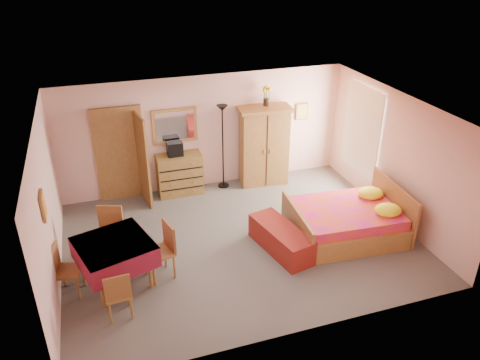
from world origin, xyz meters
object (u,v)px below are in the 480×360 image
object	(u,v)px
chair_north	(109,235)
chair_south	(118,292)
stereo	(175,149)
chair_west	(68,271)
wardrobe	(264,146)
chest_of_drawers	(180,174)
floor_lamp	(223,147)
wall_mirror	(175,126)
bed	(346,213)
chair_east	(159,252)
sunflower_vase	(266,96)
dining_table	(116,263)
bench	(281,239)

from	to	relation	value
chair_north	chair_south	bearing A→B (deg)	110.49
stereo	chair_west	bearing A→B (deg)	-129.49
wardrobe	chair_west	distance (m)	5.16
wardrobe	chair_north	size ratio (longest dim) A/B	1.90
chest_of_drawers	chair_north	size ratio (longest dim) A/B	1.02
floor_lamp	chair_south	size ratio (longest dim) A/B	2.31
wall_mirror	chair_west	bearing A→B (deg)	-129.79
bed	chair_east	size ratio (longest dim) A/B	2.11
chest_of_drawers	chair_east	size ratio (longest dim) A/B	1.01
bed	chair_north	world-z (taller)	chair_north
sunflower_vase	dining_table	xyz separation A→B (m)	(-3.69, -2.83, -1.67)
chair_west	chair_east	size ratio (longest dim) A/B	0.90
sunflower_vase	chair_south	xyz separation A→B (m)	(-3.73, -3.58, -1.65)
stereo	dining_table	size ratio (longest dim) A/B	0.30
floor_lamp	chair_south	xyz separation A→B (m)	(-2.70, -3.57, -0.56)
chest_of_drawers	wall_mirror	xyz separation A→B (m)	(0.00, 0.21, 1.08)
stereo	floor_lamp	bearing A→B (deg)	-0.14
stereo	bench	distance (m)	3.22
dining_table	chair_north	distance (m)	0.77
chair_south	floor_lamp	bearing A→B (deg)	50.29
stereo	bed	world-z (taller)	stereo
chair_east	chest_of_drawers	bearing A→B (deg)	-32.15
chest_of_drawers	stereo	distance (m)	0.63
wall_mirror	bench	bearing A→B (deg)	-67.77
stereo	wardrobe	xyz separation A→B (m)	(2.05, -0.09, -0.17)
sunflower_vase	bed	bearing A→B (deg)	-76.61
wall_mirror	chair_east	bearing A→B (deg)	-108.58
dining_table	chair_west	distance (m)	0.74
dining_table	chair_north	size ratio (longest dim) A/B	1.15
bed	chair_south	bearing A→B (deg)	-164.25
floor_lamp	wardrobe	xyz separation A→B (m)	(0.96, -0.09, -0.06)
wardrobe	wall_mirror	bearing A→B (deg)	176.35
bench	chair_east	bearing A→B (deg)	-178.52
wall_mirror	wardrobe	distance (m)	2.09
floor_lamp	chair_north	distance (m)	3.43
sunflower_vase	bench	world-z (taller)	sunflower_vase
chest_of_drawers	stereo	bearing A→B (deg)	177.09
floor_lamp	chair_north	size ratio (longest dim) A/B	2.01
chair_east	dining_table	bearing A→B (deg)	74.66
chair_west	chair_east	xyz separation A→B (m)	(1.45, -0.02, 0.05)
bench	chair_south	size ratio (longest dim) A/B	1.69
dining_table	wardrobe	bearing A→B (deg)	36.94
bed	wardrobe	bearing A→B (deg)	109.65
wardrobe	chair_south	bearing A→B (deg)	-131.53
bed	bench	size ratio (longest dim) A/B	1.45
floor_lamp	wardrobe	bearing A→B (deg)	-5.41
chair_east	chair_west	bearing A→B (deg)	75.35
chest_of_drawers	wall_mirror	bearing A→B (deg)	90.42
sunflower_vase	chair_north	distance (m)	4.56
wardrobe	chair_west	world-z (taller)	wardrobe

